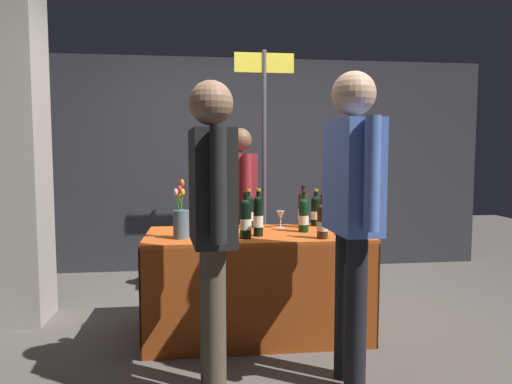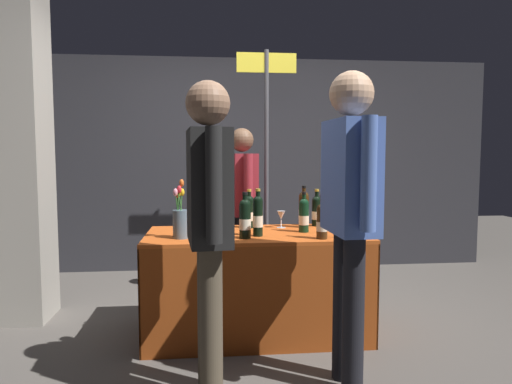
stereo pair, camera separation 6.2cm
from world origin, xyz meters
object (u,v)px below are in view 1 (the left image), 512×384
object	(u,v)px
featured_wine_bottle	(304,215)
wine_glass_near_taster	(338,223)
vendor_presenter	(240,197)
flower_vase	(181,220)
tasting_table	(256,263)
booth_signpost	(264,140)
concrete_pillar	(13,105)
wine_glass_near_vendor	(353,223)
taster_foreground_right	(352,198)
wine_glass_mid	(281,216)
display_bottle_0	(219,219)

from	to	relation	value
featured_wine_bottle	wine_glass_near_taster	world-z (taller)	featured_wine_bottle
vendor_presenter	flower_vase	bearing A→B (deg)	-32.90
tasting_table	booth_signpost	xyz separation A→B (m)	(0.23, 1.23, 0.94)
wine_glass_near_taster	concrete_pillar	bearing A→B (deg)	162.49
wine_glass_near_vendor	vendor_presenter	size ratio (longest dim) A/B	0.08
flower_vase	taster_foreground_right	xyz separation A→B (m)	(0.98, -0.66, 0.20)
wine_glass_mid	vendor_presenter	xyz separation A→B (m)	(-0.26, 0.66, 0.09)
featured_wine_bottle	wine_glass_near_vendor	world-z (taller)	featured_wine_bottle
vendor_presenter	booth_signpost	bearing A→B (deg)	135.54
tasting_table	featured_wine_bottle	world-z (taller)	featured_wine_bottle
wine_glass_near_taster	flower_vase	bearing A→B (deg)	174.63
display_bottle_0	wine_glass_near_vendor	distance (m)	0.94
wine_glass_near_taster	vendor_presenter	bearing A→B (deg)	117.20
tasting_table	featured_wine_bottle	xyz separation A→B (m)	(0.35, 0.00, 0.36)
wine_glass_near_vendor	booth_signpost	distance (m)	1.61
display_bottle_0	wine_glass_mid	xyz separation A→B (m)	(0.49, 0.33, -0.03)
featured_wine_bottle	booth_signpost	size ratio (longest dim) A/B	0.13
vendor_presenter	taster_foreground_right	bearing A→B (deg)	8.60
flower_vase	wine_glass_mid	bearing A→B (deg)	26.42
concrete_pillar	wine_glass_near_taster	world-z (taller)	concrete_pillar
featured_wine_bottle	display_bottle_0	bearing A→B (deg)	-169.46
wine_glass_near_taster	booth_signpost	world-z (taller)	booth_signpost
wine_glass_near_vendor	booth_signpost	bearing A→B (deg)	107.28
display_bottle_0	vendor_presenter	size ratio (longest dim) A/B	0.19
concrete_pillar	booth_signpost	bearing A→B (deg)	19.72
flower_vase	booth_signpost	xyz separation A→B (m)	(0.76, 1.39, 0.59)
featured_wine_bottle	flower_vase	xyz separation A→B (m)	(-0.89, -0.16, -0.00)
wine_glass_near_vendor	wine_glass_near_taster	world-z (taller)	wine_glass_near_taster
display_bottle_0	taster_foreground_right	size ratio (longest dim) A/B	0.17
concrete_pillar	booth_signpost	size ratio (longest dim) A/B	1.46
wine_glass_near_taster	wine_glass_near_vendor	bearing A→B (deg)	30.57
tasting_table	display_bottle_0	distance (m)	0.46
vendor_presenter	taster_foreground_right	distance (m)	1.77
wine_glass_near_vendor	wine_glass_mid	world-z (taller)	wine_glass_mid
vendor_presenter	booth_signpost	size ratio (longest dim) A/B	0.67
tasting_table	flower_vase	xyz separation A→B (m)	(-0.53, -0.16, 0.36)
taster_foreground_right	featured_wine_bottle	bearing A→B (deg)	3.66
taster_foreground_right	booth_signpost	xyz separation A→B (m)	(-0.22, 2.05, 0.38)
display_bottle_0	wine_glass_near_vendor	bearing A→B (deg)	-4.44
wine_glass_near_vendor	vendor_presenter	distance (m)	1.28
display_bottle_0	vendor_presenter	distance (m)	1.01
concrete_pillar	wine_glass_near_vendor	xyz separation A→B (m)	(2.50, -0.67, -0.87)
concrete_pillar	featured_wine_bottle	xyz separation A→B (m)	(2.19, -0.48, -0.83)
featured_wine_bottle	flower_vase	world-z (taller)	flower_vase
concrete_pillar	flower_vase	size ratio (longest dim) A/B	8.46
wine_glass_near_taster	taster_foreground_right	bearing A→B (deg)	-99.73
tasting_table	booth_signpost	distance (m)	1.56
concrete_pillar	booth_signpost	world-z (taller)	concrete_pillar
vendor_presenter	display_bottle_0	bearing A→B (deg)	-20.57
wine_glass_near_taster	vendor_presenter	size ratio (longest dim) A/B	0.08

